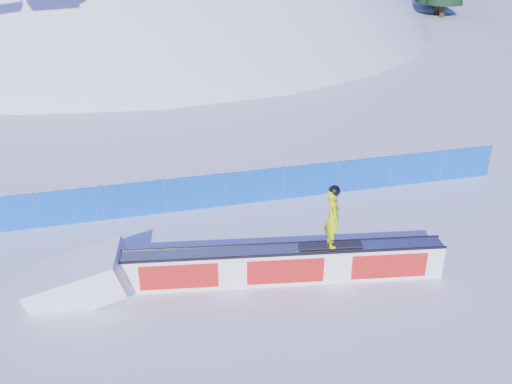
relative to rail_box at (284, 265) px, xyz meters
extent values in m
plane|color=white|center=(-1.59, 0.18, -0.50)|extent=(160.00, 160.00, 0.00)
sphere|color=white|center=(-1.59, 42.18, -18.50)|extent=(64.00, 64.00, 64.00)
cylinder|color=#302013|center=(24.56, 37.36, 0.10)|extent=(0.50, 0.50, 1.40)
cylinder|color=#302013|center=(28.40, 38.73, 0.10)|extent=(0.50, 0.50, 1.40)
cylinder|color=#302013|center=(28.34, 39.96, 0.10)|extent=(0.50, 0.50, 1.40)
cylinder|color=#302013|center=(30.74, 36.26, 0.10)|extent=(0.50, 0.50, 1.40)
cube|color=blue|center=(-1.59, 4.68, 0.10)|extent=(22.00, 0.03, 1.20)
cylinder|color=#44517B|center=(-6.59, 4.68, 0.15)|extent=(0.05, 0.05, 1.30)
cylinder|color=#44517B|center=(-4.59, 4.68, 0.15)|extent=(0.05, 0.05, 1.30)
cylinder|color=#44517B|center=(-2.59, 4.68, 0.15)|extent=(0.05, 0.05, 1.30)
cylinder|color=#44517B|center=(-0.59, 4.68, 0.15)|extent=(0.05, 0.05, 1.30)
cylinder|color=#44517B|center=(1.41, 4.68, 0.15)|extent=(0.05, 0.05, 1.30)
cylinder|color=#44517B|center=(3.41, 4.68, 0.15)|extent=(0.05, 0.05, 1.30)
cylinder|color=#44517B|center=(5.41, 4.68, 0.15)|extent=(0.05, 0.05, 1.30)
cylinder|color=#44517B|center=(7.41, 4.68, 0.15)|extent=(0.05, 0.05, 1.30)
cylinder|color=#44517B|center=(9.41, 4.68, 0.15)|extent=(0.05, 0.05, 1.30)
cube|color=white|center=(0.00, 0.00, -0.02)|extent=(8.47, 1.90, 0.96)
cube|color=#999DA7|center=(0.00, 0.00, 0.47)|extent=(8.39, 1.92, 0.04)
cube|color=black|center=(-0.05, -0.28, 0.49)|extent=(8.39, 1.41, 0.06)
cube|color=black|center=(0.05, 0.28, 0.49)|extent=(8.39, 1.41, 0.06)
cube|color=red|center=(-0.04, -0.27, -0.02)|extent=(7.97, 1.33, 0.72)
cube|color=red|center=(0.04, 0.27, -0.02)|extent=(7.97, 1.33, 0.72)
cube|color=black|center=(1.20, -0.20, 0.53)|extent=(1.71, 0.57, 0.03)
imported|color=#D5DB0A|center=(1.20, -0.20, 1.36)|extent=(0.45, 0.63, 1.62)
sphere|color=black|center=(1.20, -0.20, 2.12)|extent=(0.30, 0.30, 0.30)
camera|label=1|loc=(-3.89, -12.09, 8.33)|focal=40.00mm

